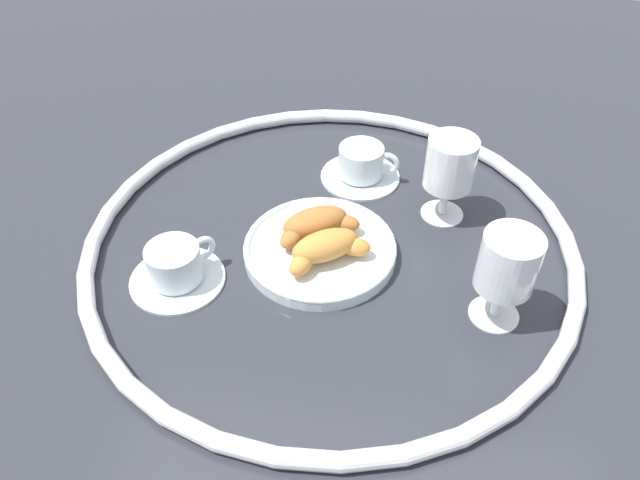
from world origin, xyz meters
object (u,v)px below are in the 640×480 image
coffee_cup_near (361,165)px  juice_glass_right (450,167)px  juice_glass_left (508,265)px  croissant_large (316,223)px  pastry_plate (320,249)px  croissant_small (326,248)px  coffee_cup_far (176,267)px

coffee_cup_near → juice_glass_right: juice_glass_right is taller
juice_glass_left → juice_glass_right: 0.22m
croissant_large → juice_glass_right: (-0.19, -0.11, 0.05)m
pastry_plate → croissant_small: (-0.01, 0.03, 0.03)m
juice_glass_left → juice_glass_right: same height
coffee_cup_near → coffee_cup_far: (0.23, 0.29, 0.00)m
pastry_plate → coffee_cup_near: bearing=-99.9°
coffee_cup_near → juice_glass_left: bearing=128.1°
pastry_plate → juice_glass_left: size_ratio=1.62×
croissant_small → coffee_cup_near: size_ratio=0.88×
coffee_cup_near → juice_glass_right: bearing=152.2°
croissant_large → croissant_small: same height
coffee_cup_near → croissant_small: bearing=84.5°
croissant_small → coffee_cup_far: croissant_small is taller
juice_glass_left → juice_glass_right: (0.08, -0.20, -0.00)m
coffee_cup_far → juice_glass_left: bearing=-178.3°
coffee_cup_near → pastry_plate: bearing=80.1°
coffee_cup_far → juice_glass_left: size_ratio=0.97×
croissant_small → croissant_large: bearing=-65.5°
pastry_plate → croissant_large: 0.04m
pastry_plate → juice_glass_right: (-0.18, -0.13, 0.08)m
croissant_large → juice_glass_right: bearing=-150.4°
pastry_plate → juice_glass_left: 0.28m
coffee_cup_far → juice_glass_left: 0.45m
coffee_cup_near → coffee_cup_far: bearing=52.1°
coffee_cup_far → juice_glass_right: size_ratio=0.97×
pastry_plate → croissant_large: bearing=-66.7°
croissant_small → pastry_plate: bearing=-64.6°
pastry_plate → coffee_cup_far: bearing=24.8°
croissant_small → juice_glass_right: (-0.16, -0.16, 0.05)m
croissant_small → juice_glass_right: 0.23m
coffee_cup_near → juice_glass_left: (-0.22, 0.28, 0.07)m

